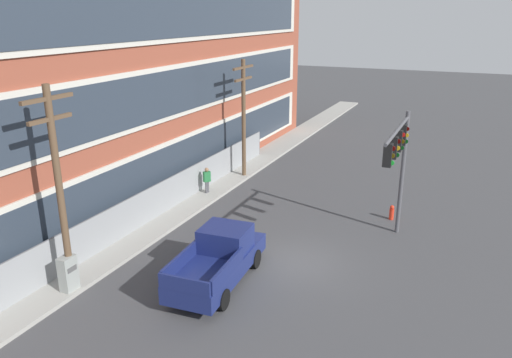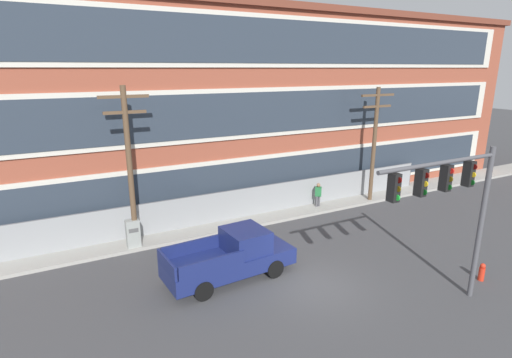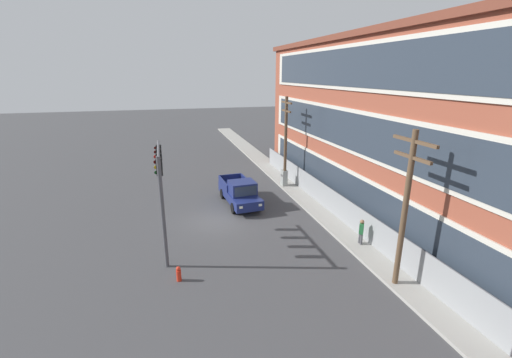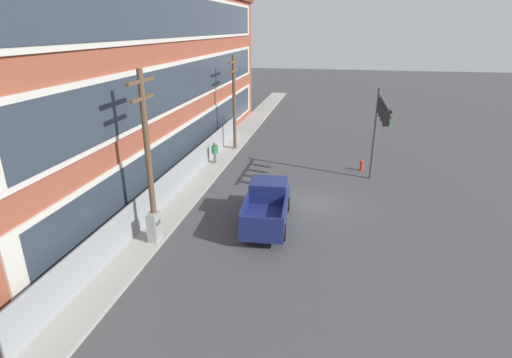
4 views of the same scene
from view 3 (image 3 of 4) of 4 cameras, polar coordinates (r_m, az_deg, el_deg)
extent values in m
plane|color=#424244|center=(23.92, -6.49, -7.05)|extent=(160.00, 160.00, 0.00)
cube|color=#9E9B93|center=(26.07, 10.55, -4.96)|extent=(80.00, 2.15, 0.16)
cube|color=brown|center=(24.32, 31.43, 5.66)|extent=(38.48, 11.25, 11.94)
cube|color=beige|center=(21.60, 19.35, -4.41)|extent=(35.40, 0.10, 2.87)
cube|color=#2D3844|center=(21.57, 19.22, -4.43)|extent=(33.87, 0.06, 2.39)
cube|color=beige|center=(20.54, 20.45, 5.98)|extent=(35.40, 0.10, 2.87)
cube|color=#2D3844|center=(20.51, 20.31, 5.98)|extent=(33.87, 0.06, 2.39)
cube|color=beige|center=(20.22, 21.67, 17.09)|extent=(35.40, 0.10, 2.87)
cube|color=#2D3844|center=(20.19, 21.53, 17.11)|extent=(33.87, 0.06, 2.39)
cube|color=brown|center=(24.13, 33.84, 20.10)|extent=(38.98, 11.75, 0.40)
cube|color=gray|center=(25.57, 11.98, -3.40)|extent=(28.33, 0.04, 1.90)
cylinder|color=#4C4C51|center=(38.13, 2.30, 3.80)|extent=(0.06, 0.06, 1.90)
cylinder|color=#4C4C51|center=(25.26, 12.11, -1.38)|extent=(28.33, 0.05, 0.05)
cylinder|color=#4C4C51|center=(17.95, -15.24, -5.67)|extent=(0.20, 0.20, 5.99)
cylinder|color=#4C4C51|center=(19.79, -15.97, 4.61)|extent=(5.50, 0.14, 0.14)
cube|color=black|center=(18.40, -15.82, 1.93)|extent=(0.28, 0.32, 0.90)
cylinder|color=#4B0807|center=(18.34, -16.45, 2.73)|extent=(0.04, 0.18, 0.18)
cylinder|color=gold|center=(18.41, -16.38, 1.89)|extent=(0.04, 0.18, 0.18)
cylinder|color=#0A4011|center=(18.48, -16.31, 1.05)|extent=(0.04, 0.18, 0.18)
cube|color=black|center=(19.56, -15.84, 2.82)|extent=(0.28, 0.32, 0.90)
cylinder|color=red|center=(19.50, -16.43, 3.57)|extent=(0.04, 0.18, 0.18)
cylinder|color=#503E08|center=(19.57, -16.37, 2.77)|extent=(0.04, 0.18, 0.18)
cylinder|color=#0A4011|center=(19.64, -16.30, 1.98)|extent=(0.04, 0.18, 0.18)
cube|color=black|center=(20.73, -15.86, 3.60)|extent=(0.28, 0.32, 0.90)
cylinder|color=#4B0807|center=(20.67, -16.42, 4.32)|extent=(0.04, 0.18, 0.18)
cylinder|color=gold|center=(20.73, -16.35, 3.56)|extent=(0.04, 0.18, 0.18)
cylinder|color=#0A4011|center=(20.80, -16.29, 2.82)|extent=(0.04, 0.18, 0.18)
cube|color=black|center=(21.89, -15.87, 4.31)|extent=(0.28, 0.32, 0.90)
cylinder|color=#4B0807|center=(21.84, -16.40, 4.98)|extent=(0.04, 0.18, 0.18)
cylinder|color=#503E08|center=(21.90, -16.34, 4.27)|extent=(0.04, 0.18, 0.18)
cylinder|color=green|center=(21.96, -16.28, 3.56)|extent=(0.04, 0.18, 0.18)
cube|color=navy|center=(26.62, -2.78, -2.65)|extent=(5.68, 2.40, 0.70)
cube|color=navy|center=(25.64, -2.31, -1.46)|extent=(1.79, 1.99, 0.97)
cube|color=#283342|center=(24.86, -1.73, -2.06)|extent=(0.17, 1.68, 0.73)
cube|color=navy|center=(27.81, -1.62, -0.39)|extent=(2.78, 0.30, 0.56)
cube|color=navy|center=(27.32, -5.48, -0.79)|extent=(2.78, 0.30, 0.56)
cube|color=navy|center=(28.92, -4.34, 0.27)|extent=(0.23, 1.97, 0.56)
cylinder|color=black|center=(25.53, 0.34, -4.36)|extent=(0.82, 0.31, 0.80)
cylinder|color=black|center=(25.00, -3.75, -4.88)|extent=(0.82, 0.31, 0.80)
cylinder|color=black|center=(28.49, -1.90, -2.03)|extent=(0.82, 0.31, 0.80)
cylinder|color=black|center=(28.03, -5.59, -2.44)|extent=(0.82, 0.31, 0.80)
cube|color=white|center=(24.30, 0.73, -4.36)|extent=(0.08, 0.24, 0.16)
cube|color=white|center=(23.88, -2.51, -4.77)|extent=(0.08, 0.24, 0.16)
cylinder|color=brown|center=(29.78, 4.94, 5.90)|extent=(0.26, 0.26, 7.95)
cube|color=brown|center=(29.29, 5.12, 12.59)|extent=(2.25, 0.14, 0.14)
cube|color=brown|center=(29.36, 5.08, 11.22)|extent=(1.91, 0.14, 0.14)
cylinder|color=brown|center=(16.84, 23.50, -5.22)|extent=(0.26, 0.26, 7.55)
cube|color=brown|center=(15.97, 24.89, 5.73)|extent=(2.65, 0.14, 0.14)
cube|color=brown|center=(16.10, 24.58, 3.30)|extent=(2.25, 0.14, 0.14)
cube|color=#939993|center=(30.67, 4.71, 0.07)|extent=(0.65, 0.44, 1.55)
cube|color=#515151|center=(30.50, 4.31, 0.59)|extent=(0.45, 0.02, 0.20)
cylinder|color=#4C4C51|center=(21.40, 16.87, -9.53)|extent=(0.14, 0.14, 0.85)
cylinder|color=#4C4C51|center=(21.27, 17.13, -9.73)|extent=(0.14, 0.14, 0.85)
cube|color=#236B38|center=(21.03, 17.17, -7.86)|extent=(0.46, 0.43, 0.60)
sphere|color=#8C6647|center=(20.86, 17.27, -6.82)|extent=(0.24, 0.24, 0.24)
cylinder|color=red|center=(17.86, -12.74, -15.40)|extent=(0.24, 0.24, 0.58)
sphere|color=red|center=(17.66, -12.82, -14.36)|extent=(0.22, 0.22, 0.22)
camera|label=1|loc=(39.97, -20.90, 16.78)|focal=35.00mm
camera|label=2|loc=(31.88, -32.08, 12.72)|focal=28.00mm
camera|label=4|loc=(42.77, -12.82, 16.43)|focal=28.00mm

